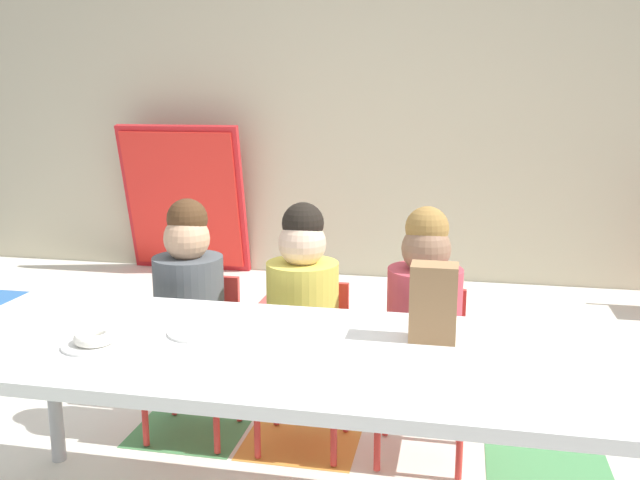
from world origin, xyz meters
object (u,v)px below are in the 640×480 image
(craft_table, at_px, (312,365))
(paper_bag_brown, at_px, (433,302))
(seated_child_far_right, at_px, (424,311))
(paper_plate_center_table, at_px, (199,332))
(seated_child_near_camera, at_px, (190,297))
(seated_child_middle_seat, at_px, (303,304))
(folded_activity_table, at_px, (184,200))
(donut_powdered_on_plate, at_px, (95,337))
(paper_plate_near_edge, at_px, (95,344))

(craft_table, bearing_deg, paper_bag_brown, 23.64)
(seated_child_far_right, height_order, paper_plate_center_table, seated_child_far_right)
(seated_child_near_camera, height_order, paper_plate_center_table, seated_child_near_camera)
(seated_child_far_right, bearing_deg, paper_bag_brown, -84.32)
(seated_child_middle_seat, relative_size, paper_bag_brown, 4.17)
(seated_child_middle_seat, bearing_deg, paper_plate_center_table, -109.04)
(seated_child_middle_seat, height_order, seated_child_far_right, same)
(craft_table, xyz_separation_m, paper_bag_brown, (0.32, 0.14, 0.16))
(folded_activity_table, distance_m, donut_powdered_on_plate, 3.18)
(paper_bag_brown, xyz_separation_m, paper_plate_center_table, (-0.67, -0.08, -0.11))
(seated_child_near_camera, distance_m, paper_plate_near_edge, 0.69)
(seated_child_far_right, bearing_deg, paper_plate_center_table, -139.03)
(seated_child_far_right, bearing_deg, folded_activity_table, 128.64)
(folded_activity_table, height_order, paper_plate_center_table, folded_activity_table)
(paper_bag_brown, height_order, paper_plate_center_table, paper_bag_brown)
(craft_table, relative_size, paper_plate_near_edge, 12.06)
(folded_activity_table, distance_m, paper_bag_brown, 3.37)
(seated_child_middle_seat, bearing_deg, seated_child_near_camera, 180.00)
(paper_plate_near_edge, distance_m, donut_powdered_on_plate, 0.02)
(seated_child_far_right, xyz_separation_m, folded_activity_table, (-1.86, 2.32, -0.02))
(paper_plate_near_edge, relative_size, paper_plate_center_table, 1.00)
(seated_child_near_camera, relative_size, paper_plate_center_table, 5.10)
(folded_activity_table, distance_m, paper_plate_near_edge, 3.17)
(seated_child_middle_seat, xyz_separation_m, donut_powdered_on_plate, (-0.43, -0.69, 0.09))
(paper_bag_brown, distance_m, paper_plate_near_edge, 0.94)
(paper_bag_brown, bearing_deg, seated_child_far_right, 95.68)
(paper_bag_brown, xyz_separation_m, donut_powdered_on_plate, (-0.91, -0.23, -0.09))
(craft_table, relative_size, seated_child_middle_seat, 2.37)
(folded_activity_table, relative_size, paper_bag_brown, 4.94)
(craft_table, height_order, folded_activity_table, folded_activity_table)
(seated_child_near_camera, relative_size, paper_bag_brown, 4.17)
(seated_child_near_camera, relative_size, paper_plate_near_edge, 5.10)
(seated_child_far_right, xyz_separation_m, paper_plate_center_table, (-0.62, -0.54, 0.07))
(seated_child_far_right, relative_size, paper_plate_center_table, 5.10)
(craft_table, distance_m, paper_plate_near_edge, 0.60)
(seated_child_far_right, relative_size, donut_powdered_on_plate, 8.01)
(seated_child_far_right, xyz_separation_m, donut_powdered_on_plate, (-0.86, -0.69, 0.09))
(folded_activity_table, xyz_separation_m, paper_bag_brown, (1.90, -2.78, 0.19))
(seated_child_near_camera, relative_size, seated_child_middle_seat, 1.00)
(seated_child_near_camera, bearing_deg, seated_child_far_right, 0.00)
(seated_child_middle_seat, distance_m, folded_activity_table, 2.72)
(paper_bag_brown, distance_m, paper_plate_center_table, 0.68)
(folded_activity_table, relative_size, paper_plate_near_edge, 6.04)
(folded_activity_table, bearing_deg, paper_bag_brown, -55.62)
(seated_child_far_right, distance_m, donut_powdered_on_plate, 1.11)
(paper_plate_center_table, bearing_deg, paper_plate_near_edge, -147.77)
(seated_child_far_right, relative_size, paper_plate_near_edge, 5.10)
(paper_bag_brown, relative_size, paper_plate_center_table, 1.22)
(craft_table, height_order, seated_child_middle_seat, seated_child_middle_seat)
(paper_plate_near_edge, bearing_deg, folded_activity_table, 108.24)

